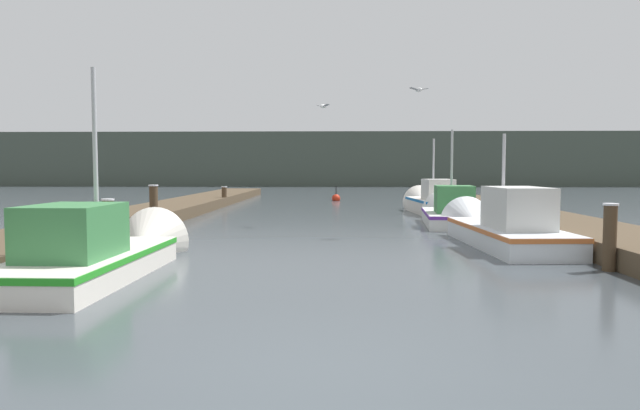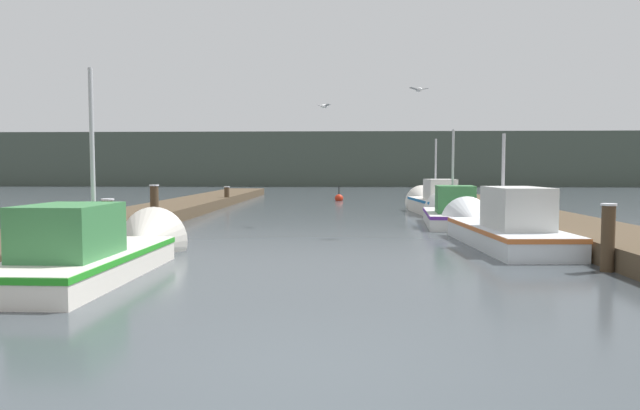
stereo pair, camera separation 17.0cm
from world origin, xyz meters
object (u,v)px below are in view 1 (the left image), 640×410
(fishing_boat_3, at_px, (431,202))
(mooring_piling_0, at_px, (154,208))
(seagull_lead, at_px, (419,90))
(seagull_1, at_px, (323,106))
(mooring_piling_1, at_px, (610,237))
(mooring_piling_3, at_px, (224,196))
(fishing_boat_2, at_px, (450,213))
(fishing_boat_1, at_px, (497,226))
(mooring_piling_2, at_px, (108,222))
(channel_buoy, at_px, (336,198))
(fishing_boat_0, at_px, (108,251))

(fishing_boat_3, distance_m, mooring_piling_0, 12.31)
(seagull_lead, distance_m, seagull_1, 4.01)
(mooring_piling_1, distance_m, mooring_piling_3, 20.73)
(fishing_boat_2, relative_size, seagull_1, 10.51)
(fishing_boat_1, distance_m, mooring_piling_1, 4.10)
(fishing_boat_3, distance_m, mooring_piling_2, 14.53)
(mooring_piling_0, bearing_deg, fishing_boat_2, 16.50)
(fishing_boat_3, bearing_deg, mooring_piling_2, -136.28)
(seagull_lead, bearing_deg, mooring_piling_3, 102.90)
(mooring_piling_2, xyz_separation_m, seagull_lead, (7.96, 2.34, 3.53))
(mooring_piling_3, xyz_separation_m, channel_buoy, (5.60, 4.97, -0.36))
(mooring_piling_1, relative_size, seagull_1, 2.60)
(fishing_boat_2, distance_m, mooring_piling_2, 11.23)
(mooring_piling_0, bearing_deg, seagull_1, 23.28)
(mooring_piling_0, distance_m, seagull_lead, 8.56)
(mooring_piling_2, bearing_deg, channel_buoy, 73.96)
(mooring_piling_1, relative_size, mooring_piling_2, 1.09)
(mooring_piling_0, bearing_deg, mooring_piling_3, 90.72)
(seagull_lead, bearing_deg, mooring_piling_0, 154.33)
(fishing_boat_2, bearing_deg, channel_buoy, 111.41)
(mooring_piling_2, relative_size, seagull_lead, 2.08)
(seagull_1, bearing_deg, channel_buoy, 136.31)
(mooring_piling_0, height_order, seagull_1, seagull_1)
(fishing_boat_0, relative_size, mooring_piling_1, 4.51)
(seagull_lead, bearing_deg, fishing_boat_3, 57.76)
(fishing_boat_0, height_order, mooring_piling_2, fishing_boat_0)
(fishing_boat_2, relative_size, seagull_lead, 9.22)
(mooring_piling_1, height_order, mooring_piling_2, mooring_piling_1)
(seagull_1, bearing_deg, mooring_piling_2, -86.83)
(mooring_piling_0, xyz_separation_m, mooring_piling_3, (-0.14, 11.42, -0.21))
(fishing_boat_0, bearing_deg, seagull_1, 67.62)
(fishing_boat_0, distance_m, seagull_1, 10.22)
(mooring_piling_1, height_order, seagull_lead, seagull_lead)
(mooring_piling_2, distance_m, mooring_piling_3, 14.50)
(fishing_boat_2, distance_m, mooring_piling_0, 9.84)
(fishing_boat_2, relative_size, mooring_piling_1, 4.05)
(fishing_boat_2, distance_m, seagull_lead, 5.38)
(fishing_boat_1, bearing_deg, mooring_piling_0, 163.33)
(mooring_piling_2, height_order, seagull_1, seagull_1)
(fishing_boat_1, height_order, mooring_piling_0, fishing_boat_1)
(fishing_boat_2, height_order, mooring_piling_1, fishing_boat_2)
(mooring_piling_1, relative_size, mooring_piling_3, 1.27)
(fishing_boat_3, xyz_separation_m, mooring_piling_2, (-9.74, -10.78, 0.14))
(fishing_boat_1, distance_m, seagull_1, 7.33)
(mooring_piling_0, height_order, mooring_piling_3, mooring_piling_0)
(fishing_boat_2, height_order, fishing_boat_3, fishing_boat_2)
(fishing_boat_1, xyz_separation_m, channel_buoy, (-4.17, 18.72, -0.28))
(fishing_boat_1, distance_m, seagull_lead, 4.40)
(fishing_boat_1, bearing_deg, mooring_piling_1, -79.45)
(fishing_boat_0, distance_m, fishing_boat_3, 16.56)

